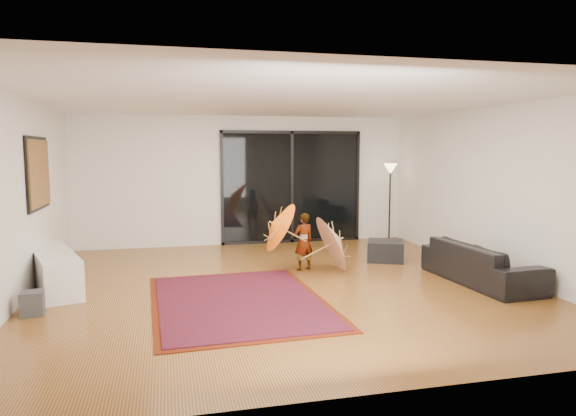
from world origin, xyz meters
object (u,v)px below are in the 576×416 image
object	(u,v)px
ottoman	(385,251)
child	(304,242)
sofa	(481,263)
media_console	(54,269)

from	to	relation	value
ottoman	child	bearing A→B (deg)	-167.46
ottoman	sofa	bearing A→B (deg)	-67.15
media_console	sofa	distance (m)	6.31
sofa	child	world-z (taller)	child
media_console	ottoman	size ratio (longest dim) A/B	3.11
media_console	child	size ratio (longest dim) A/B	2.05
ottoman	child	distance (m)	1.70
ottoman	child	world-z (taller)	child
sofa	child	distance (m)	2.78
media_console	ottoman	bearing A→B (deg)	-12.21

